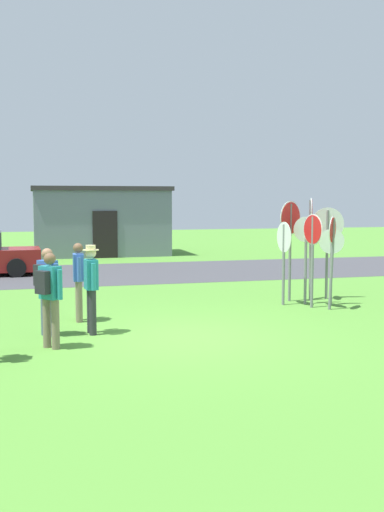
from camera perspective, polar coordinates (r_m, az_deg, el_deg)
ground_plane at (r=11.62m, az=-1.12°, el=-7.68°), size 80.00×80.00×0.00m
street_asphalt at (r=21.74m, az=-7.68°, el=-1.61°), size 60.00×6.40×0.01m
building_background at (r=29.11m, az=-8.59°, el=3.30°), size 6.34×3.77×3.21m
stop_sign_nearest at (r=16.27m, az=12.58°, el=1.86°), size 0.83×0.24×2.41m
stop_sign_tallest at (r=15.14m, az=8.63°, el=0.70°), size 0.08×0.75×2.07m
stop_sign_center_cluster at (r=14.88m, az=11.25°, el=1.11°), size 0.15×0.74×2.27m
stop_sign_far_back at (r=14.69m, az=13.02°, el=0.76°), size 0.43×0.50×2.22m
stop_sign_rear_right at (r=15.71m, az=9.21°, el=2.26°), size 0.75×0.46×2.58m
stop_sign_rear_left at (r=15.34m, az=12.95°, el=0.15°), size 0.60×0.19×1.90m
stop_sign_leaning_left at (r=15.33m, az=10.64°, el=0.93°), size 0.62×0.15×2.19m
stop_sign_low_front at (r=15.95m, az=11.08°, el=2.25°), size 0.28×0.65×2.65m
person_in_teal at (r=13.22m, az=-10.60°, el=-1.99°), size 0.23×0.57×1.69m
person_in_blue at (r=11.93m, az=-13.46°, el=-2.69°), size 0.47×0.48×1.69m
person_holding_notes at (r=10.91m, az=-13.23°, el=-3.43°), size 0.47×0.48×1.69m
person_in_dark_shirt at (r=11.93m, az=-9.44°, el=-2.60°), size 0.31×0.57×1.74m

